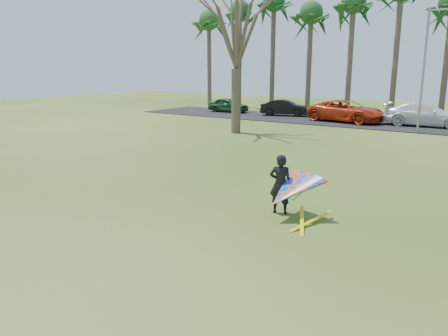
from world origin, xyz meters
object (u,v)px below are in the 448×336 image
Objects in this scene: car_1 at (285,108)px; car_3 at (425,115)px; car_2 at (346,111)px; kite_flyer at (289,189)px; car_0 at (228,105)px; bare_tree_left at (236,25)px; streetlight at (427,64)px.

car_3 is at bearing -108.66° from car_1.
kite_flyer is (6.36, -22.99, -0.05)m from car_2.
car_3 is at bearing -93.30° from car_0.
car_0 is at bearing 85.21° from car_3.
car_0 is 12.05m from car_2.
car_1 is 0.73× the size of car_3.
bare_tree_left reaches higher than car_0.
bare_tree_left reaches higher than kite_flyer.
streetlight is 4.92m from car_3.
car_1 is at bearing 83.45° from car_3.
car_0 is 0.68× the size of car_3.
streetlight reaches higher than car_0.
car_0 is 17.68m from car_3.
car_1 is at bearing 117.04° from kite_flyer.
car_3 is (9.80, 10.38, -6.01)m from bare_tree_left.
car_2 is 5.71m from car_3.
car_1 is 0.70× the size of car_2.
car_2 is 23.85m from kite_flyer.
bare_tree_left is at bearing -145.43° from streetlight.
bare_tree_left is 2.27× the size of car_1.
bare_tree_left reaches higher than car_3.
kite_flyer is at bearing -89.07° from streetlight.
car_1 is at bearing 99.87° from bare_tree_left.
car_1 is 1.79× the size of kite_flyer.
bare_tree_left is 2.44× the size of car_0.
car_0 is 0.93× the size of car_1.
car_0 is (-18.03, 3.75, -3.73)m from streetlight.
car_1 is (-1.91, 10.99, -6.15)m from bare_tree_left.
bare_tree_left is 1.21× the size of streetlight.
bare_tree_left is 14.69m from car_0.
car_2 is at bearing 93.46° from car_3.
streetlight is 1.87× the size of car_1.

